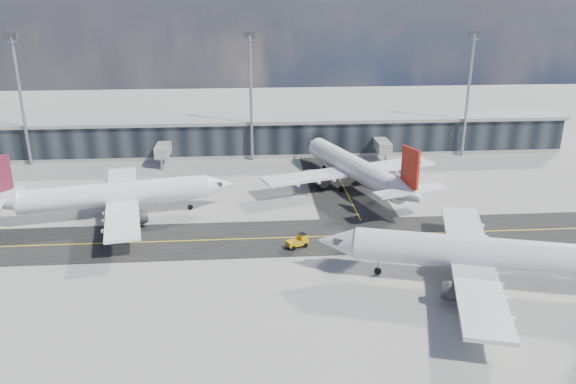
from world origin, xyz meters
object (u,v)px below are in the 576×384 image
at_px(airliner_af, 112,195).
at_px(airliner_redtail, 356,168).
at_px(airliner_near, 486,254).
at_px(baggage_tug, 299,241).
at_px(service_van, 311,175).

xyz_separation_m(airliner_af, airliner_redtail, (44.69, 11.43, 0.12)).
height_order(airliner_near, baggage_tug, airliner_near).
bearing_deg(service_van, airliner_near, -69.24).
relative_size(airliner_redtail, airliner_near, 0.96).
height_order(airliner_redtail, baggage_tug, airliner_redtail).
distance_m(airliner_near, baggage_tug, 27.36).
xyz_separation_m(airliner_af, service_van, (36.70, 18.56, -3.35)).
distance_m(airliner_redtail, baggage_tug, 29.41).
bearing_deg(baggage_tug, airliner_af, -139.50).
bearing_deg(airliner_af, airliner_near, 51.80).
relative_size(airliner_af, baggage_tug, 11.66).
bearing_deg(airliner_near, airliner_af, 78.55).
bearing_deg(baggage_tug, service_van, 145.70).
distance_m(airliner_near, service_van, 49.86).
xyz_separation_m(airliner_redtail, airliner_near, (9.98, -39.24, 0.12)).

